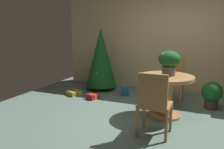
# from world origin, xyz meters

# --- Properties ---
(ground_plane) EXTENTS (6.60, 6.60, 0.00)m
(ground_plane) POSITION_xyz_m (0.00, 0.00, 0.00)
(ground_plane) COLOR slate
(back_wall_panel) EXTENTS (6.00, 0.10, 2.60)m
(back_wall_panel) POSITION_xyz_m (0.00, 2.20, 1.30)
(back_wall_panel) COLOR beige
(back_wall_panel) RESTS_ON ground_plane
(round_dining_table) EXTENTS (0.97, 0.97, 0.74)m
(round_dining_table) POSITION_xyz_m (0.10, 0.31, 0.50)
(round_dining_table) COLOR #B27F4C
(round_dining_table) RESTS_ON ground_plane
(flower_vase) EXTENTS (0.38, 0.38, 0.44)m
(flower_vase) POSITION_xyz_m (0.13, 0.36, 1.00)
(flower_vase) COLOR #665B51
(flower_vase) RESTS_ON round_dining_table
(wooden_chair_far) EXTENTS (0.44, 0.41, 0.96)m
(wooden_chair_far) POSITION_xyz_m (0.10, 1.20, 0.55)
(wooden_chair_far) COLOR #9E6B3D
(wooden_chair_far) RESTS_ON ground_plane
(wooden_chair_near) EXTENTS (0.46, 0.42, 0.96)m
(wooden_chair_near) POSITION_xyz_m (0.10, -0.58, 0.54)
(wooden_chair_near) COLOR #9E6B3D
(wooden_chair_near) RESTS_ON ground_plane
(holiday_tree) EXTENTS (0.78, 0.78, 1.57)m
(holiday_tree) POSITION_xyz_m (-1.77, 1.55, 0.83)
(holiday_tree) COLOR brown
(holiday_tree) RESTS_ON ground_plane
(gift_box_gold) EXTENTS (0.37, 0.36, 0.11)m
(gift_box_gold) POSITION_xyz_m (-2.13, 0.81, 0.05)
(gift_box_gold) COLOR gold
(gift_box_gold) RESTS_ON ground_plane
(gift_box_blue) EXTENTS (0.23, 0.25, 0.22)m
(gift_box_blue) POSITION_xyz_m (-1.01, 1.28, 0.11)
(gift_box_blue) COLOR #1E569E
(gift_box_blue) RESTS_ON ground_plane
(gift_box_red) EXTENTS (0.27, 0.28, 0.11)m
(gift_box_red) POSITION_xyz_m (-1.57, 0.71, 0.06)
(gift_box_red) COLOR red
(gift_box_red) RESTS_ON ground_plane
(potted_plant) EXTENTS (0.40, 0.40, 0.54)m
(potted_plant) POSITION_xyz_m (0.87, 1.08, 0.30)
(potted_plant) COLOR #4C382D
(potted_plant) RESTS_ON ground_plane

